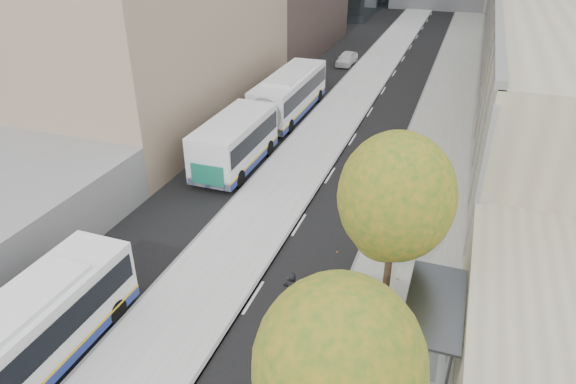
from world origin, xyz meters
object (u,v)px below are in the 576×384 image
at_px(bus_shelter, 439,314).
at_px(cyclist, 292,303).
at_px(bus_far, 270,111).
at_px(distant_car, 347,58).

bearing_deg(bus_shelter, cyclist, 176.75).
distance_m(bus_far, cyclist, 19.36).
xyz_separation_m(bus_shelter, cyclist, (-5.39, 0.31, -1.32)).
distance_m(bus_far, distant_car, 20.62).
xyz_separation_m(bus_shelter, bus_far, (-13.21, 18.00, -0.45)).
xyz_separation_m(bus_far, cyclist, (7.82, -17.69, -0.88)).
relative_size(bus_far, distant_car, 4.78).
bearing_deg(bus_far, bus_shelter, -53.75).
height_order(cyclist, distant_car, cyclist).
bearing_deg(cyclist, bus_shelter, -10.13).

